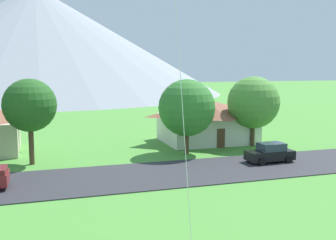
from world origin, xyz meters
TOP-DOWN VIEW (x-y plane):
  - road_strip at (0.00, 29.86)m, footprint 160.00×7.97m
  - mountain_east_ridge at (-5.51, 134.02)m, footprint 112.50×112.50m
  - mountain_far_east_ridge at (8.28, 179.96)m, footprint 77.03×77.03m
  - house_leftmost at (12.01, 41.93)m, footprint 10.44×7.96m
  - tree_near_left at (15.62, 38.08)m, footprint 5.49×5.49m
  - tree_left_of_center at (7.60, 36.58)m, footprint 5.49×5.49m
  - tree_right_of_center at (-6.69, 36.50)m, footprint 4.54×4.54m
  - parked_car_black_west_end at (13.28, 30.78)m, footprint 4.25×2.17m

SIDE VIEW (x-z plane):
  - road_strip at x=0.00m, z-range 0.00..0.08m
  - parked_car_black_west_end at x=13.28m, z-range 0.03..1.71m
  - house_leftmost at x=12.01m, z-range 0.08..4.76m
  - tree_left_of_center at x=7.60m, z-range 0.86..8.10m
  - tree_near_left at x=15.62m, z-range 0.95..8.34m
  - tree_right_of_center at x=-6.69m, z-range 1.41..8.84m
  - mountain_far_east_ridge at x=8.28m, z-range 0.00..27.18m
  - mountain_east_ridge at x=-5.51m, z-range 0.00..32.30m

